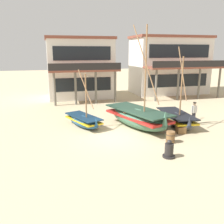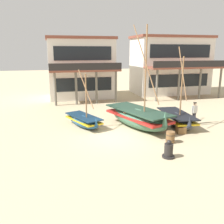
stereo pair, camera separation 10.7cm
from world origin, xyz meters
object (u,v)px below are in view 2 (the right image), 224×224
Objects in this scene: fishing_boat_near_left at (176,118)px; harbor_building_annex at (170,65)px; capstan_winch at (169,151)px; fisherman_by_hull at (194,113)px; harbor_building_main at (81,68)px; fishing_boat_centre_large at (138,117)px; wooden_barrel at (170,137)px; fishing_boat_far_right at (84,121)px; cargo_crate at (181,130)px.

fishing_boat_near_left is 15.29m from harbor_building_annex.
harbor_building_annex reaches higher than capstan_winch.
capstan_winch is 21.17m from harbor_building_annex.
fisherman_by_hull is 0.22× the size of harbor_building_main.
fishing_boat_centre_large is 4.38m from fisherman_by_hull.
harbor_building_annex reaches higher than wooden_barrel.
fishing_boat_far_right reaches higher than cargo_crate.
harbor_building_annex is (11.62, 0.01, 0.15)m from harbor_building_main.
capstan_winch is (3.51, -6.45, -0.08)m from fishing_boat_far_right.
fishing_boat_far_right is 7.34m from capstan_winch.
fishing_boat_near_left is at bearing -11.75° from fishing_boat_far_right.
fishing_boat_near_left is 10.16× the size of cargo_crate.
fishing_boat_far_right is 5.90× the size of wooden_barrel.
fishing_boat_near_left is 0.59× the size of harbor_building_annex.
capstan_winch is (-4.65, -5.00, -0.46)m from fisherman_by_hull.
wooden_barrel is at bearing -137.37° from cargo_crate.
harbor_building_annex is (6.33, 13.57, 3.10)m from fishing_boat_near_left.
cargo_crate is 16.32m from harbor_building_main.
fishing_boat_far_right is 0.54× the size of harbor_building_main.
harbor_building_annex reaches higher than fishing_boat_centre_large.
capstan_winch is (-3.22, -5.05, -0.16)m from fishing_boat_near_left.
fishing_boat_far_right is at bearing 168.25° from fishing_boat_near_left.
cargo_crate is (-0.61, -1.74, -0.30)m from fishing_boat_near_left.
fishing_boat_far_right is 2.45× the size of fisherman_by_hull.
cargo_crate is 0.07× the size of harbor_building_main.
wooden_barrel is (-2.12, -3.14, -0.18)m from fishing_boat_near_left.
harbor_building_annex is at bearing 70.21° from fisherman_by_hull.
wooden_barrel is at bearing -76.53° from fishing_boat_centre_large.
wooden_barrel is (4.60, -4.53, -0.11)m from fishing_boat_far_right.
harbor_building_main is at bearing 83.29° from fishing_boat_far_right.
harbor_building_main is at bearing 111.33° from fishing_boat_near_left.
fishing_boat_centre_large is 3.12m from cargo_crate.
fisherman_by_hull is 2.71m from cargo_crate.
fishing_boat_centre_large is 10.22× the size of wooden_barrel.
harbor_building_main is 11.63m from harbor_building_annex.
fisherman_by_hull is (8.15, -1.45, 0.37)m from fishing_boat_far_right.
fishing_boat_near_left is 5.99m from capstan_winch.
harbor_building_annex is (4.90, 13.62, 2.80)m from fisherman_by_hull.
harbor_building_main reaches higher than capstan_winch.
fisherman_by_hull is 3.00× the size of cargo_crate.
capstan_winch is at bearing -93.01° from fishing_boat_centre_large.
wooden_barrel is 19.01m from harbor_building_annex.
wooden_barrel is 0.07× the size of harbor_building_annex.
fishing_boat_far_right reaches higher than capstan_winch.
fishing_boat_centre_large is at bearing -124.87° from harbor_building_annex.
capstan_winch is (-0.28, -5.32, -0.36)m from fishing_boat_centre_large.
cargo_crate is at bearing -114.38° from harbor_building_annex.
fishing_boat_centre_large is at bearing 103.47° from wooden_barrel.
fishing_boat_far_right reaches higher than wooden_barrel.
fishing_boat_far_right is 0.42× the size of harbor_building_annex.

